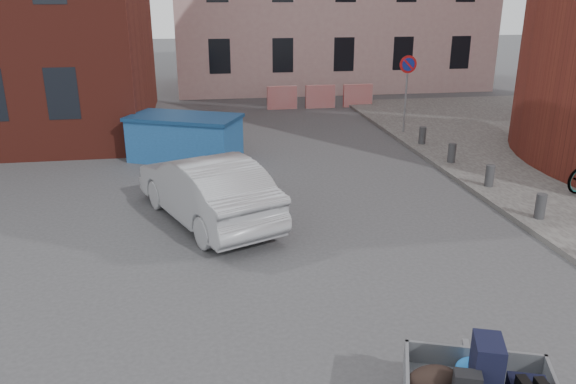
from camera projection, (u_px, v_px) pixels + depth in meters
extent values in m
plane|color=#38383A|center=(272.00, 269.00, 10.14)|extent=(120.00, 120.00, 0.00)
cylinder|color=gray|center=(406.00, 95.00, 19.44)|extent=(0.07, 0.07, 2.60)
cylinder|color=red|center=(408.00, 64.00, 19.08)|extent=(0.60, 0.03, 0.60)
cylinder|color=navy|center=(408.00, 64.00, 19.06)|extent=(0.44, 0.03, 0.44)
cylinder|color=#3A3A3D|center=(541.00, 206.00, 12.05)|extent=(0.22, 0.22, 0.55)
cylinder|color=#3A3A3D|center=(490.00, 176.00, 14.10)|extent=(0.22, 0.22, 0.55)
cylinder|color=#3A3A3D|center=(452.00, 153.00, 16.15)|extent=(0.22, 0.22, 0.55)
cylinder|color=#3A3A3D|center=(422.00, 135.00, 18.20)|extent=(0.22, 0.22, 0.55)
cube|color=red|center=(282.00, 98.00, 24.33)|extent=(1.30, 0.18, 1.00)
cube|color=red|center=(320.00, 97.00, 24.59)|extent=(1.30, 0.18, 1.00)
cube|color=red|center=(358.00, 96.00, 24.85)|extent=(1.30, 0.18, 1.00)
cube|color=slate|center=(407.00, 379.00, 6.23)|extent=(0.41, 1.05, 0.28)
cube|color=slate|center=(474.00, 358.00, 6.59)|extent=(1.52, 0.58, 0.28)
cube|color=slate|center=(468.00, 356.00, 7.01)|extent=(0.31, 0.69, 0.06)
cube|color=black|center=(486.00, 369.00, 6.06)|extent=(0.44, 0.53, 0.70)
ellipsoid|color=black|center=(433.00, 381.00, 6.12)|extent=(0.69, 0.54, 0.36)
ellipsoid|color=blue|center=(471.00, 368.00, 6.43)|extent=(0.44, 0.41, 0.24)
cube|color=#1E5190|center=(185.00, 140.00, 16.70)|extent=(3.47, 2.70, 1.24)
cube|color=navy|center=(184.00, 117.00, 16.48)|extent=(3.61, 2.84, 0.10)
imported|color=#999BA0|center=(206.00, 188.00, 12.12)|extent=(3.19, 4.70, 1.47)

